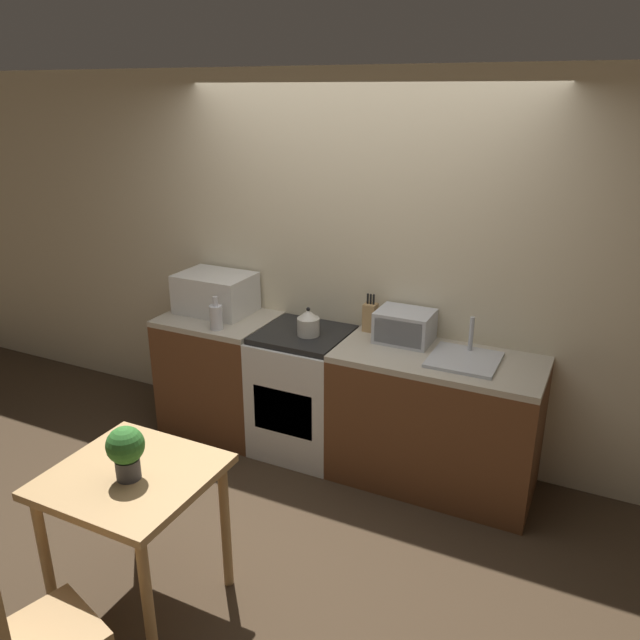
{
  "coord_description": "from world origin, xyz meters",
  "views": [
    {
      "loc": [
        1.59,
        -2.79,
        2.46
      ],
      "look_at": [
        -0.07,
        0.62,
        1.05
      ],
      "focal_mm": 35.0,
      "sensor_mm": 36.0,
      "label": 1
    }
  ],
  "objects_px": {
    "kettle": "(308,323)",
    "bottle": "(216,317)",
    "microwave": "(215,293)",
    "stove_range": "(304,392)",
    "dining_table": "(133,494)",
    "toaster_oven": "(405,326)",
    "dining_chair": "(20,632)"
  },
  "relations": [
    {
      "from": "microwave",
      "to": "dining_table",
      "type": "bearing_deg",
      "value": -67.4
    },
    {
      "from": "stove_range",
      "to": "kettle",
      "type": "relative_size",
      "value": 4.52
    },
    {
      "from": "microwave",
      "to": "toaster_oven",
      "type": "relative_size",
      "value": 1.49
    },
    {
      "from": "kettle",
      "to": "toaster_oven",
      "type": "bearing_deg",
      "value": 16.22
    },
    {
      "from": "bottle",
      "to": "dining_chair",
      "type": "height_order",
      "value": "bottle"
    },
    {
      "from": "stove_range",
      "to": "toaster_oven",
      "type": "distance_m",
      "value": 0.88
    },
    {
      "from": "bottle",
      "to": "dining_table",
      "type": "xyz_separation_m",
      "value": [
        0.52,
        -1.46,
        -0.34
      ]
    },
    {
      "from": "stove_range",
      "to": "toaster_oven",
      "type": "bearing_deg",
      "value": 12.45
    },
    {
      "from": "bottle",
      "to": "toaster_oven",
      "type": "bearing_deg",
      "value": 16.01
    },
    {
      "from": "microwave",
      "to": "bottle",
      "type": "bearing_deg",
      "value": -54.75
    },
    {
      "from": "bottle",
      "to": "dining_table",
      "type": "relative_size",
      "value": 0.3
    },
    {
      "from": "kettle",
      "to": "bottle",
      "type": "height_order",
      "value": "bottle"
    },
    {
      "from": "stove_range",
      "to": "dining_table",
      "type": "bearing_deg",
      "value": -91.55
    },
    {
      "from": "kettle",
      "to": "toaster_oven",
      "type": "relative_size",
      "value": 0.55
    },
    {
      "from": "kettle",
      "to": "bottle",
      "type": "xyz_separation_m",
      "value": [
        -0.62,
        -0.18,
        0.0
      ]
    },
    {
      "from": "microwave",
      "to": "stove_range",
      "type": "bearing_deg",
      "value": -6.83
    },
    {
      "from": "kettle",
      "to": "microwave",
      "type": "bearing_deg",
      "value": 171.58
    },
    {
      "from": "stove_range",
      "to": "dining_table",
      "type": "xyz_separation_m",
      "value": [
        -0.05,
        -1.66,
        0.21
      ]
    },
    {
      "from": "bottle",
      "to": "toaster_oven",
      "type": "relative_size",
      "value": 0.65
    },
    {
      "from": "dining_chair",
      "to": "microwave",
      "type": "bearing_deg",
      "value": 124.91
    },
    {
      "from": "dining_table",
      "to": "dining_chair",
      "type": "bearing_deg",
      "value": -85.34
    },
    {
      "from": "toaster_oven",
      "to": "dining_table",
      "type": "distance_m",
      "value": 1.98
    },
    {
      "from": "kettle",
      "to": "dining_table",
      "type": "relative_size",
      "value": 0.26
    },
    {
      "from": "bottle",
      "to": "dining_table",
      "type": "height_order",
      "value": "bottle"
    },
    {
      "from": "toaster_oven",
      "to": "microwave",
      "type": "bearing_deg",
      "value": -177.81
    },
    {
      "from": "stove_range",
      "to": "bottle",
      "type": "xyz_separation_m",
      "value": [
        -0.56,
        -0.21,
        0.54
      ]
    },
    {
      "from": "microwave",
      "to": "dining_table",
      "type": "relative_size",
      "value": 0.69
    },
    {
      "from": "kettle",
      "to": "dining_table",
      "type": "bearing_deg",
      "value": -93.58
    },
    {
      "from": "kettle",
      "to": "toaster_oven",
      "type": "distance_m",
      "value": 0.64
    },
    {
      "from": "toaster_oven",
      "to": "dining_table",
      "type": "bearing_deg",
      "value": -111.58
    },
    {
      "from": "microwave",
      "to": "kettle",
      "type": "bearing_deg",
      "value": -8.42
    },
    {
      "from": "microwave",
      "to": "dining_chair",
      "type": "distance_m",
      "value": 2.65
    }
  ]
}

